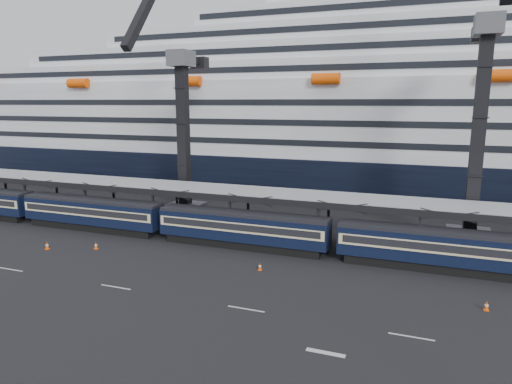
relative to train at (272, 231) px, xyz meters
The scene contains 11 objects.
ground 11.25m from the train, 65.06° to the right, with size 260.00×260.00×0.00m, color black.
lane_markings 20.02m from the train, 49.95° to the right, with size 111.00×4.27×0.02m.
train is the anchor object (origin of this frame).
canopy 6.85m from the train, 40.71° to the left, with size 130.00×6.25×5.53m.
cruise_ship 37.56m from the train, 84.34° to the left, with size 214.09×28.84×34.00m.
crane_dark_near 20.10m from the train, 150.76° to the left, with size 4.50×17.75×35.08m.
crane_dark_mid 23.83m from the train, 21.11° to the left, with size 4.50×18.24×39.64m.
traffic_cone_b 24.19m from the train, 160.47° to the right, with size 0.43×0.43×0.87m.
traffic_cone_c 19.00m from the train, 161.01° to the right, with size 0.40×0.40×0.80m.
traffic_cone_d 6.24m from the train, 82.03° to the right, with size 0.37×0.37×0.75m.
traffic_cone_e 21.39m from the train, 21.45° to the right, with size 0.38×0.38×0.77m.
Camera 1 is at (10.07, -34.11, 15.54)m, focal length 32.00 mm.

